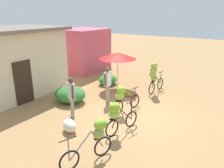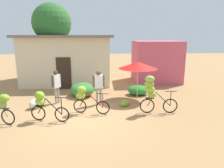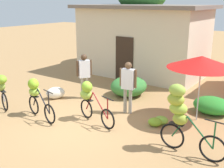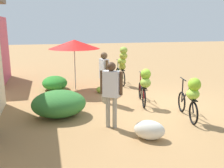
# 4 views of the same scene
# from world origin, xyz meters

# --- Properties ---
(ground_plane) EXTENTS (60.00, 60.00, 0.00)m
(ground_plane) POSITION_xyz_m (0.00, 0.00, 0.00)
(ground_plane) COLOR #A47B4D
(building_low) EXTENTS (6.26, 3.78, 3.34)m
(building_low) POSITION_xyz_m (-1.50, 6.48, 1.69)
(building_low) COLOR beige
(building_low) RESTS_ON ground
(shop_pink) EXTENTS (3.20, 2.80, 2.92)m
(shop_pink) POSITION_xyz_m (4.87, 6.70, 1.46)
(shop_pink) COLOR #CD5168
(shop_pink) RESTS_ON ground
(tree_behind_building) EXTENTS (2.98, 2.98, 5.74)m
(tree_behind_building) POSITION_xyz_m (-2.86, 8.68, 4.22)
(tree_behind_building) COLOR brown
(tree_behind_building) RESTS_ON ground
(hedge_bush_front_left) EXTENTS (1.33, 1.52, 0.74)m
(hedge_bush_front_left) POSITION_xyz_m (-0.24, 3.20, 0.37)
(hedge_bush_front_left) COLOR #357833
(hedge_bush_front_left) RESTS_ON ground
(hedge_bush_front_right) EXTENTS (1.20, 0.99, 0.55)m
(hedge_bush_front_right) POSITION_xyz_m (2.93, 3.21, 0.27)
(hedge_bush_front_right) COLOR #2A8E2E
(hedge_bush_front_right) RESTS_ON ground
(market_umbrella) EXTENTS (2.00, 2.00, 2.00)m
(market_umbrella) POSITION_xyz_m (2.71, 2.40, 1.82)
(market_umbrella) COLOR beige
(market_umbrella) RESTS_ON ground
(bicycle_leftmost) EXTENTS (1.63, 0.69, 1.21)m
(bicycle_leftmost) POSITION_xyz_m (-3.03, -0.43, 0.74)
(bicycle_leftmost) COLOR black
(bicycle_leftmost) RESTS_ON ground
(bicycle_near_pile) EXTENTS (1.57, 0.54, 1.21)m
(bicycle_near_pile) POSITION_xyz_m (-1.50, -0.21, 0.73)
(bicycle_near_pile) COLOR black
(bicycle_near_pile) RESTS_ON ground
(bicycle_center_loaded) EXTENTS (1.59, 0.51, 1.22)m
(bicycle_center_loaded) POSITION_xyz_m (0.06, 0.50, 0.74)
(bicycle_center_loaded) COLOR black
(bicycle_center_loaded) RESTS_ON ground
(bicycle_by_shop) EXTENTS (1.66, 0.44, 1.67)m
(bicycle_by_shop) POSITION_xyz_m (2.97, 0.36, 1.00)
(bicycle_by_shop) COLOR black
(bicycle_by_shop) RESTS_ON ground
(banana_pile_on_ground) EXTENTS (0.58, 0.69, 0.25)m
(banana_pile_on_ground) POSITION_xyz_m (1.91, 1.39, 0.12)
(banana_pile_on_ground) COLOR #7FB336
(banana_pile_on_ground) RESTS_ON ground
(produce_sack) EXTENTS (0.73, 0.83, 0.44)m
(produce_sack) POSITION_xyz_m (-2.28, 1.30, 0.22)
(produce_sack) COLOR silver
(produce_sack) RESTS_ON ground
(person_vendor) EXTENTS (0.39, 0.50, 1.67)m
(person_vendor) POSITION_xyz_m (-1.40, 1.97, 1.03)
(person_vendor) COLOR gray
(person_vendor) RESTS_ON ground
(person_bystander) EXTENTS (0.57, 0.26, 1.69)m
(person_bystander) POSITION_xyz_m (0.67, 1.67, 1.04)
(person_bystander) COLOR gray
(person_bystander) RESTS_ON ground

